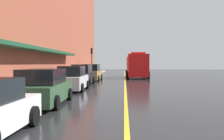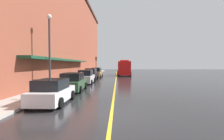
{
  "view_description": "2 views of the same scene",
  "coord_description": "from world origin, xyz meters",
  "px_view_note": "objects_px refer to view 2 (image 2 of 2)",
  "views": [
    {
      "loc": [
        -0.08,
        -3.48,
        1.97
      ],
      "look_at": [
        -1.67,
        28.3,
        1.15
      ],
      "focal_mm": 39.57,
      "sensor_mm": 36.0,
      "label": 1
    },
    {
      "loc": [
        0.32,
        -7.96,
        2.51
      ],
      "look_at": [
        -0.92,
        27.87,
        1.34
      ],
      "focal_mm": 27.44,
      "sensor_mm": 36.0,
      "label": 2
    }
  ],
  "objects_px": {
    "parked_car_4": "(97,73)",
    "fire_truck": "(124,68)",
    "parked_car_0": "(52,92)",
    "parked_car_1": "(73,82)",
    "parked_car_2": "(86,77)",
    "traffic_light_near": "(96,62)",
    "parked_car_3": "(91,75)",
    "parking_meter_0": "(66,78)",
    "parking_meter_1": "(79,75)",
    "street_lamp_left": "(49,44)",
    "parking_meter_2": "(35,86)"
  },
  "relations": [
    {
      "from": "parked_car_4",
      "to": "traffic_light_near",
      "type": "height_order",
      "value": "traffic_light_near"
    },
    {
      "from": "parked_car_4",
      "to": "fire_truck",
      "type": "relative_size",
      "value": 0.5
    },
    {
      "from": "parked_car_0",
      "to": "traffic_light_near",
      "type": "height_order",
      "value": "traffic_light_near"
    },
    {
      "from": "parked_car_2",
      "to": "parked_car_3",
      "type": "xyz_separation_m",
      "value": [
        -0.16,
        5.2,
        0.04
      ]
    },
    {
      "from": "parked_car_0",
      "to": "parked_car_1",
      "type": "xyz_separation_m",
      "value": [
        -0.09,
        5.38,
        0.06
      ]
    },
    {
      "from": "parking_meter_1",
      "to": "traffic_light_near",
      "type": "bearing_deg",
      "value": 89.82
    },
    {
      "from": "fire_truck",
      "to": "parking_meter_1",
      "type": "bearing_deg",
      "value": -26.2
    },
    {
      "from": "parked_car_1",
      "to": "traffic_light_near",
      "type": "height_order",
      "value": "traffic_light_near"
    },
    {
      "from": "parking_meter_1",
      "to": "parking_meter_2",
      "type": "relative_size",
      "value": 1.0
    },
    {
      "from": "parked_car_2",
      "to": "parked_car_4",
      "type": "relative_size",
      "value": 0.97
    },
    {
      "from": "fire_truck",
      "to": "parked_car_2",
      "type": "bearing_deg",
      "value": -19.03
    },
    {
      "from": "parking_meter_0",
      "to": "street_lamp_left",
      "type": "relative_size",
      "value": 0.19
    },
    {
      "from": "parked_car_4",
      "to": "parking_meter_1",
      "type": "distance_m",
      "value": 8.99
    },
    {
      "from": "parked_car_4",
      "to": "parking_meter_2",
      "type": "relative_size",
      "value": 3.34
    },
    {
      "from": "fire_truck",
      "to": "traffic_light_near",
      "type": "distance_m",
      "value": 8.5
    },
    {
      "from": "parked_car_3",
      "to": "fire_truck",
      "type": "xyz_separation_m",
      "value": [
        5.67,
        11.49,
        0.76
      ]
    },
    {
      "from": "parked_car_0",
      "to": "fire_truck",
      "type": "height_order",
      "value": "fire_truck"
    },
    {
      "from": "parked_car_0",
      "to": "parking_meter_2",
      "type": "distance_m",
      "value": 1.66
    },
    {
      "from": "parked_car_1",
      "to": "parked_car_3",
      "type": "relative_size",
      "value": 1.15
    },
    {
      "from": "parked_car_1",
      "to": "parked_car_4",
      "type": "relative_size",
      "value": 1.08
    },
    {
      "from": "parked_car_1",
      "to": "traffic_light_near",
      "type": "xyz_separation_m",
      "value": [
        -1.33,
        27.61,
        2.35
      ]
    },
    {
      "from": "parked_car_3",
      "to": "fire_truck",
      "type": "height_order",
      "value": "fire_truck"
    },
    {
      "from": "parked_car_0",
      "to": "parking_meter_2",
      "type": "height_order",
      "value": "parked_car_0"
    },
    {
      "from": "parked_car_0",
      "to": "fire_truck",
      "type": "xyz_separation_m",
      "value": [
        5.51,
        28.3,
        0.89
      ]
    },
    {
      "from": "fire_truck",
      "to": "traffic_light_near",
      "type": "xyz_separation_m",
      "value": [
        -6.93,
        4.69,
        1.52
      ]
    },
    {
      "from": "parked_car_3",
      "to": "parked_car_1",
      "type": "bearing_deg",
      "value": -178.0
    },
    {
      "from": "parked_car_2",
      "to": "traffic_light_near",
      "type": "relative_size",
      "value": 1.0
    },
    {
      "from": "parked_car_2",
      "to": "parked_car_4",
      "type": "xyz_separation_m",
      "value": [
        0.03,
        10.87,
        0.05
      ]
    },
    {
      "from": "street_lamp_left",
      "to": "parked_car_1",
      "type": "bearing_deg",
      "value": 17.2
    },
    {
      "from": "parked_car_4",
      "to": "parking_meter_1",
      "type": "xyz_separation_m",
      "value": [
        -1.5,
        -8.86,
        0.17
      ]
    },
    {
      "from": "parked_car_2",
      "to": "fire_truck",
      "type": "relative_size",
      "value": 0.49
    },
    {
      "from": "parking_meter_0",
      "to": "parking_meter_1",
      "type": "height_order",
      "value": "same"
    },
    {
      "from": "parked_car_0",
      "to": "parked_car_2",
      "type": "relative_size",
      "value": 0.96
    },
    {
      "from": "parked_car_4",
      "to": "traffic_light_near",
      "type": "relative_size",
      "value": 1.03
    },
    {
      "from": "parked_car_3",
      "to": "fire_truck",
      "type": "distance_m",
      "value": 12.84
    },
    {
      "from": "parked_car_4",
      "to": "street_lamp_left",
      "type": "distance_m",
      "value": 18.19
    },
    {
      "from": "parked_car_0",
      "to": "parked_car_2",
      "type": "distance_m",
      "value": 11.62
    },
    {
      "from": "parked_car_3",
      "to": "fire_truck",
      "type": "relative_size",
      "value": 0.48
    },
    {
      "from": "parked_car_1",
      "to": "parked_car_0",
      "type": "bearing_deg",
      "value": 179.17
    },
    {
      "from": "parked_car_3",
      "to": "parking_meter_2",
      "type": "relative_size",
      "value": 3.14
    },
    {
      "from": "parked_car_3",
      "to": "parking_meter_1",
      "type": "distance_m",
      "value": 3.45
    },
    {
      "from": "parked_car_2",
      "to": "parked_car_0",
      "type": "bearing_deg",
      "value": 179.48
    },
    {
      "from": "fire_truck",
      "to": "parking_meter_0",
      "type": "xyz_separation_m",
      "value": [
        -6.99,
        -20.57,
        -0.58
      ]
    },
    {
      "from": "street_lamp_left",
      "to": "parked_car_4",
      "type": "bearing_deg",
      "value": 83.25
    },
    {
      "from": "street_lamp_left",
      "to": "traffic_light_near",
      "type": "xyz_separation_m",
      "value": [
        0.66,
        28.23,
        -1.24
      ]
    },
    {
      "from": "parking_meter_1",
      "to": "street_lamp_left",
      "type": "height_order",
      "value": "street_lamp_left"
    },
    {
      "from": "fire_truck",
      "to": "parking_meter_0",
      "type": "bearing_deg",
      "value": -19.49
    },
    {
      "from": "parked_car_2",
      "to": "parking_meter_1",
      "type": "xyz_separation_m",
      "value": [
        -1.47,
        2.02,
        0.22
      ]
    },
    {
      "from": "parked_car_2",
      "to": "street_lamp_left",
      "type": "relative_size",
      "value": 0.62
    },
    {
      "from": "parking_meter_0",
      "to": "street_lamp_left",
      "type": "bearing_deg",
      "value": -101.43
    }
  ]
}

